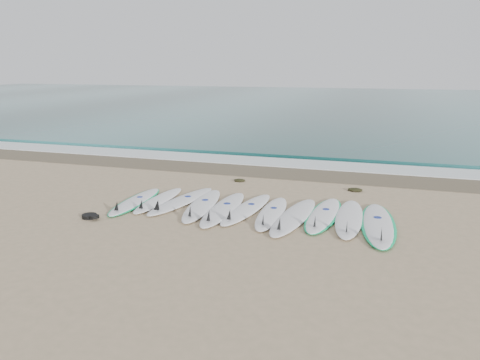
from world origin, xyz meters
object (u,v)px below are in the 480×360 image
(surfboard_0, at_px, (135,201))
(leash_coil, at_px, (91,216))
(surfboard_10, at_px, (378,224))
(surfboard_5, at_px, (246,209))

(surfboard_0, distance_m, leash_coil, 1.34)
(leash_coil, bearing_deg, surfboard_10, 12.33)
(surfboard_5, height_order, surfboard_10, surfboard_10)
(surfboard_5, bearing_deg, surfboard_10, 2.77)
(surfboard_10, height_order, leash_coil, surfboard_10)
(surfboard_5, relative_size, leash_coil, 5.82)
(surfboard_0, relative_size, surfboard_5, 0.93)
(surfboard_0, height_order, leash_coil, surfboard_0)
(surfboard_10, xyz_separation_m, leash_coil, (-5.98, -1.31, -0.01))
(surfboard_5, bearing_deg, surfboard_0, -170.33)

